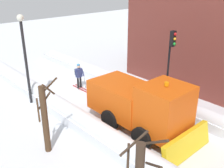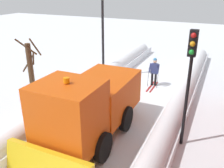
{
  "view_description": "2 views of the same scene",
  "coord_description": "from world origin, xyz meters",
  "px_view_note": "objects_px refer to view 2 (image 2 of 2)",
  "views": [
    {
      "loc": [
        9.3,
        14.24,
        7.49
      ],
      "look_at": [
        -0.7,
        3.14,
        1.22
      ],
      "focal_mm": 42.17,
      "sensor_mm": 36.0,
      "label": 1
    },
    {
      "loc": [
        -4.04,
        14.05,
        5.88
      ],
      "look_at": [
        0.43,
        4.29,
        1.54
      ],
      "focal_mm": 39.2,
      "sensor_mm": 36.0,
      "label": 2
    }
  ],
  "objects_px": {
    "skier": "(154,70)",
    "traffic_light_pole": "(190,69)",
    "street_lamp": "(103,27)",
    "plow_truck": "(89,105)",
    "bare_tree_near": "(31,72)"
  },
  "relations": [
    {
      "from": "skier",
      "to": "street_lamp",
      "type": "distance_m",
      "value": 4.35
    },
    {
      "from": "plow_truck",
      "to": "traffic_light_pole",
      "type": "height_order",
      "value": "traffic_light_pole"
    },
    {
      "from": "plow_truck",
      "to": "skier",
      "type": "xyz_separation_m",
      "value": [
        -0.85,
        -6.61,
        -0.48
      ]
    },
    {
      "from": "skier",
      "to": "bare_tree_near",
      "type": "bearing_deg",
      "value": 43.19
    },
    {
      "from": "bare_tree_near",
      "to": "skier",
      "type": "bearing_deg",
      "value": -136.81
    },
    {
      "from": "street_lamp",
      "to": "bare_tree_near",
      "type": "xyz_separation_m",
      "value": [
        1.64,
        5.08,
        -1.7
      ]
    },
    {
      "from": "street_lamp",
      "to": "traffic_light_pole",
      "type": "bearing_deg",
      "value": 137.58
    },
    {
      "from": "traffic_light_pole",
      "to": "street_lamp",
      "type": "distance_m",
      "value": 8.53
    },
    {
      "from": "skier",
      "to": "traffic_light_pole",
      "type": "height_order",
      "value": "traffic_light_pole"
    },
    {
      "from": "traffic_light_pole",
      "to": "street_lamp",
      "type": "xyz_separation_m",
      "value": [
        6.29,
        -5.75,
        0.25
      ]
    },
    {
      "from": "street_lamp",
      "to": "plow_truck",
      "type": "bearing_deg",
      "value": 112.19
    },
    {
      "from": "plow_truck",
      "to": "street_lamp",
      "type": "xyz_separation_m",
      "value": [
        2.76,
        -6.76,
        1.95
      ]
    },
    {
      "from": "skier",
      "to": "traffic_light_pole",
      "type": "relative_size",
      "value": 0.4
    },
    {
      "from": "traffic_light_pole",
      "to": "street_lamp",
      "type": "height_order",
      "value": "street_lamp"
    },
    {
      "from": "plow_truck",
      "to": "traffic_light_pole",
      "type": "relative_size",
      "value": 1.32
    }
  ]
}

